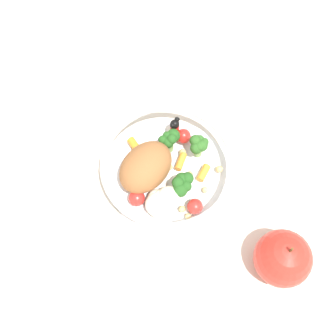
# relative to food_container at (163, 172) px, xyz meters

# --- Properties ---
(ground_plane) EXTENTS (2.40, 2.40, 0.00)m
(ground_plane) POSITION_rel_food_container_xyz_m (0.02, -0.02, -0.03)
(ground_plane) COLOR silver
(food_container) EXTENTS (0.21, 0.21, 0.07)m
(food_container) POSITION_rel_food_container_xyz_m (0.00, 0.00, 0.00)
(food_container) COLOR white
(food_container) RESTS_ON ground_plane
(loose_apple) EXTENTS (0.08, 0.08, 0.09)m
(loose_apple) POSITION_rel_food_container_xyz_m (-0.20, -0.08, 0.01)
(loose_apple) COLOR red
(loose_apple) RESTS_ON ground_plane
(folded_napkin) EXTENTS (0.15, 0.16, 0.01)m
(folded_napkin) POSITION_rel_food_container_xyz_m (0.20, 0.08, -0.03)
(folded_napkin) COLOR white
(folded_napkin) RESTS_ON ground_plane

